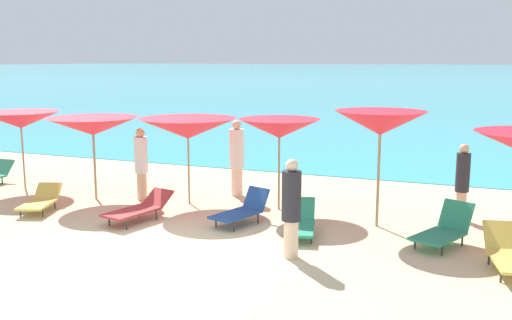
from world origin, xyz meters
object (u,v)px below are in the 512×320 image
(lounge_chair_8, at_px, (508,253))
(beachgoer_0, at_px, (141,162))
(umbrella_1, at_px, (21,120))
(umbrella_4, at_px, (279,129))
(umbrella_3, at_px, (188,128))
(umbrella_2, at_px, (93,126))
(beachgoer_4, at_px, (462,180))
(lounge_chair_4, at_px, (242,210))
(umbrella_5, at_px, (380,123))
(lounge_chair_6, at_px, (139,208))
(beachgoer_3, at_px, (237,156))
(lounge_chair_9, at_px, (301,222))
(lounge_chair_7, at_px, (444,229))
(lounge_chair_1, at_px, (40,201))
(beachgoer_2, at_px, (291,206))

(lounge_chair_8, relative_size, beachgoer_0, 0.93)
(umbrella_1, distance_m, umbrella_4, 7.06)
(umbrella_1, xyz_separation_m, umbrella_3, (4.86, 0.21, -0.03))
(umbrella_2, bearing_deg, beachgoer_4, 8.73)
(lounge_chair_8, bearing_deg, lounge_chair_4, 158.07)
(beachgoer_0, bearing_deg, lounge_chair_4, -177.37)
(umbrella_5, xyz_separation_m, lounge_chair_6, (-4.79, -1.50, -1.86))
(lounge_chair_4, distance_m, beachgoer_0, 3.36)
(lounge_chair_8, relative_size, beachgoer_3, 0.86)
(umbrella_2, bearing_deg, lounge_chair_9, -9.56)
(lounge_chair_4, xyz_separation_m, beachgoer_0, (-3.13, 1.05, 0.64))
(lounge_chair_7, xyz_separation_m, beachgoer_0, (-7.17, 0.97, 0.64))
(lounge_chair_6, bearing_deg, umbrella_1, 174.29)
(umbrella_2, distance_m, lounge_chair_8, 9.60)
(lounge_chair_1, relative_size, beachgoer_0, 0.83)
(beachgoer_0, xyz_separation_m, beachgoer_4, (7.38, 0.94, -0.06))
(beachgoer_3, bearing_deg, lounge_chair_7, -24.66)
(umbrella_3, xyz_separation_m, lounge_chair_4, (1.87, -1.15, -1.51))
(beachgoer_0, relative_size, beachgoer_4, 1.07)
(umbrella_2, relative_size, beachgoer_3, 1.26)
(umbrella_1, distance_m, lounge_chair_8, 12.08)
(beachgoer_4, bearing_deg, lounge_chair_6, 124.94)
(umbrella_1, relative_size, lounge_chair_8, 1.25)
(umbrella_1, relative_size, beachgoer_3, 1.07)
(umbrella_2, bearing_deg, umbrella_4, 9.18)
(umbrella_3, height_order, beachgoer_2, umbrella_3)
(umbrella_5, relative_size, lounge_chair_9, 1.51)
(umbrella_2, bearing_deg, lounge_chair_6, -31.70)
(umbrella_1, height_order, lounge_chair_1, umbrella_1)
(lounge_chair_7, height_order, beachgoer_4, beachgoer_4)
(lounge_chair_4, relative_size, lounge_chair_7, 0.98)
(lounge_chair_4, height_order, beachgoer_3, beachgoer_3)
(beachgoer_3, bearing_deg, lounge_chair_4, -65.20)
(umbrella_3, height_order, lounge_chair_7, umbrella_3)
(lounge_chair_1, distance_m, lounge_chair_7, 8.77)
(lounge_chair_9, relative_size, beachgoer_4, 0.96)
(beachgoer_2, bearing_deg, umbrella_4, -132.35)
(umbrella_2, xyz_separation_m, lounge_chair_8, (9.35, -1.55, -1.53))
(lounge_chair_4, bearing_deg, beachgoer_3, 133.42)
(umbrella_4, relative_size, lounge_chair_1, 1.42)
(umbrella_3, relative_size, lounge_chair_1, 1.65)
(umbrella_4, height_order, lounge_chair_4, umbrella_4)
(umbrella_1, height_order, umbrella_3, umbrella_1)
(lounge_chair_1, height_order, lounge_chair_6, lounge_chair_6)
(umbrella_5, height_order, lounge_chair_7, umbrella_5)
(umbrella_4, xyz_separation_m, umbrella_5, (2.35, -0.54, 0.27))
(lounge_chair_6, distance_m, lounge_chair_8, 7.24)
(lounge_chair_1, bearing_deg, lounge_chair_8, -20.20)
(umbrella_2, height_order, beachgoer_2, umbrella_2)
(umbrella_4, bearing_deg, umbrella_3, -172.69)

